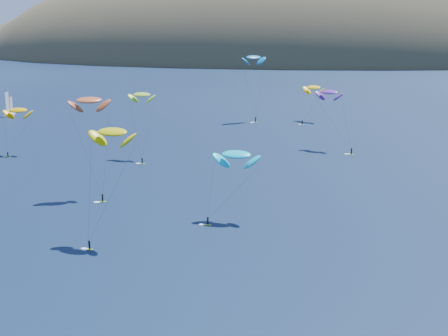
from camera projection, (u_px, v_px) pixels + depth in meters
name	position (u px, v px, depth m)	size (l,w,h in m)	color
island	(310.00, 68.00, 597.82)	(730.00, 300.00, 210.00)	#3D3526
sailboat	(10.00, 114.00, 252.79)	(8.84, 7.69, 11.14)	white
kitesurfer_1	(18.00, 110.00, 183.16)	(8.64, 7.91, 15.33)	#ADED1A
kitesurfer_2	(112.00, 132.00, 111.97)	(9.60, 10.25, 22.50)	#ADED1A
kitesurfer_3	(142.00, 95.00, 178.08)	(8.05, 12.01, 20.20)	#ADED1A
kitesurfer_4	(254.00, 57.00, 238.04)	(10.46, 10.58, 26.85)	#ADED1A
kitesurfer_5	(236.00, 155.00, 124.91)	(10.62, 8.72, 15.77)	#ADED1A
kitesurfer_6	(329.00, 92.00, 189.80)	(12.22, 13.50, 19.69)	#ADED1A
kitesurfer_9	(89.00, 100.00, 139.57)	(9.74, 10.41, 24.25)	#ADED1A
kitesurfer_11	(314.00, 87.00, 239.19)	(10.03, 15.34, 15.49)	#ADED1A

